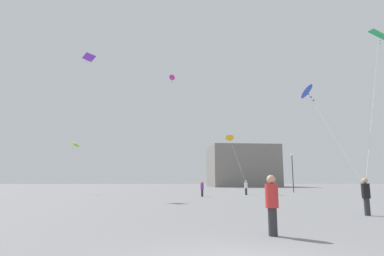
{
  "coord_description": "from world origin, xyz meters",
  "views": [
    {
      "loc": [
        -1.4,
        -6.27,
        1.64
      ],
      "look_at": [
        0.0,
        17.1,
        5.5
      ],
      "focal_mm": 29.77,
      "sensor_mm": 36.0,
      "label": 1
    }
  ],
  "objects_px": {
    "person_in_black": "(366,195)",
    "kite_violet_delta": "(93,61)",
    "kite_amber_diamond": "(230,138)",
    "person_in_white": "(246,187)",
    "lamppost_east": "(292,166)",
    "kite_magenta_diamond": "(173,80)",
    "person_in_purple": "(202,188)",
    "person_in_red": "(272,202)",
    "building_left_hall": "(242,166)",
    "kite_cobalt_diamond": "(306,91)",
    "kite_lime_diamond": "(77,144)",
    "kite_emerald_delta": "(379,36)"
  },
  "relations": [
    {
      "from": "person_in_black",
      "to": "kite_emerald_delta",
      "type": "distance_m",
      "value": 15.47
    },
    {
      "from": "person_in_black",
      "to": "lamppost_east",
      "type": "distance_m",
      "value": 30.09
    },
    {
      "from": "kite_magenta_diamond",
      "to": "person_in_black",
      "type": "bearing_deg",
      "value": -71.17
    },
    {
      "from": "person_in_black",
      "to": "kite_magenta_diamond",
      "type": "xyz_separation_m",
      "value": [
        -9.32,
        27.32,
        14.37
      ]
    },
    {
      "from": "person_in_red",
      "to": "kite_lime_diamond",
      "type": "bearing_deg",
      "value": -165.57
    },
    {
      "from": "person_in_red",
      "to": "kite_emerald_delta",
      "type": "height_order",
      "value": "kite_emerald_delta"
    },
    {
      "from": "kite_amber_diamond",
      "to": "kite_magenta_diamond",
      "type": "bearing_deg",
      "value": 169.48
    },
    {
      "from": "kite_cobalt_diamond",
      "to": "kite_amber_diamond",
      "type": "distance_m",
      "value": 21.95
    },
    {
      "from": "person_in_black",
      "to": "person_in_white",
      "type": "xyz_separation_m",
      "value": [
        -0.84,
        21.5,
        -0.06
      ]
    },
    {
      "from": "person_in_white",
      "to": "kite_lime_diamond",
      "type": "distance_m",
      "value": 21.57
    },
    {
      "from": "person_in_black",
      "to": "building_left_hall",
      "type": "bearing_deg",
      "value": -136.23
    },
    {
      "from": "kite_magenta_diamond",
      "to": "kite_violet_delta",
      "type": "relative_size",
      "value": 1.07
    },
    {
      "from": "person_in_purple",
      "to": "kite_violet_delta",
      "type": "bearing_deg",
      "value": -103.48
    },
    {
      "from": "person_in_purple",
      "to": "kite_cobalt_diamond",
      "type": "distance_m",
      "value": 16.43
    },
    {
      "from": "kite_magenta_diamond",
      "to": "kite_violet_delta",
      "type": "distance_m",
      "value": 12.47
    },
    {
      "from": "person_in_red",
      "to": "kite_lime_diamond",
      "type": "xyz_separation_m",
      "value": [
        -15.15,
        30.96,
        5.14
      ]
    },
    {
      "from": "person_in_purple",
      "to": "lamppost_east",
      "type": "xyz_separation_m",
      "value": [
        13.71,
        10.8,
        2.72
      ]
    },
    {
      "from": "kite_cobalt_diamond",
      "to": "person_in_purple",
      "type": "bearing_deg",
      "value": 110.54
    },
    {
      "from": "person_in_purple",
      "to": "kite_lime_diamond",
      "type": "height_order",
      "value": "kite_lime_diamond"
    },
    {
      "from": "kite_amber_diamond",
      "to": "person_in_red",
      "type": "bearing_deg",
      "value": -97.99
    },
    {
      "from": "person_in_red",
      "to": "lamppost_east",
      "type": "xyz_separation_m",
      "value": [
        13.73,
        34.2,
        2.59
      ]
    },
    {
      "from": "person_in_black",
      "to": "person_in_white",
      "type": "relative_size",
      "value": 1.06
    },
    {
      "from": "kite_lime_diamond",
      "to": "person_in_red",
      "type": "bearing_deg",
      "value": -63.93
    },
    {
      "from": "kite_cobalt_diamond",
      "to": "kite_amber_diamond",
      "type": "relative_size",
      "value": 1.01
    },
    {
      "from": "kite_cobalt_diamond",
      "to": "kite_emerald_delta",
      "type": "xyz_separation_m",
      "value": [
        7.58,
        3.4,
        5.58
      ]
    },
    {
      "from": "person_in_white",
      "to": "kite_violet_delta",
      "type": "bearing_deg",
      "value": 174.13
    },
    {
      "from": "person_in_red",
      "to": "building_left_hall",
      "type": "bearing_deg",
      "value": 156.69
    },
    {
      "from": "person_in_red",
      "to": "kite_cobalt_diamond",
      "type": "height_order",
      "value": "kite_cobalt_diamond"
    },
    {
      "from": "kite_cobalt_diamond",
      "to": "building_left_hall",
      "type": "xyz_separation_m",
      "value": [
        10.04,
        65.33,
        -1.84
      ]
    },
    {
      "from": "kite_emerald_delta",
      "to": "kite_cobalt_diamond",
      "type": "bearing_deg",
      "value": -155.87
    },
    {
      "from": "kite_magenta_diamond",
      "to": "lamppost_east",
      "type": "bearing_deg",
      "value": 5.72
    },
    {
      "from": "person_in_black",
      "to": "lamppost_east",
      "type": "xyz_separation_m",
      "value": [
        7.55,
        29.01,
        2.62
      ]
    },
    {
      "from": "kite_amber_diamond",
      "to": "kite_violet_delta",
      "type": "relative_size",
      "value": 0.45
    },
    {
      "from": "kite_cobalt_diamond",
      "to": "kite_violet_delta",
      "type": "height_order",
      "value": "kite_violet_delta"
    },
    {
      "from": "kite_emerald_delta",
      "to": "kite_violet_delta",
      "type": "xyz_separation_m",
      "value": [
        -24.72,
        11.01,
        1.62
      ]
    },
    {
      "from": "person_in_white",
      "to": "kite_magenta_diamond",
      "type": "xyz_separation_m",
      "value": [
        -8.48,
        5.82,
        14.43
      ]
    },
    {
      "from": "kite_emerald_delta",
      "to": "kite_violet_delta",
      "type": "height_order",
      "value": "kite_violet_delta"
    },
    {
      "from": "person_in_white",
      "to": "kite_cobalt_diamond",
      "type": "relative_size",
      "value": 0.26
    },
    {
      "from": "person_in_black",
      "to": "kite_violet_delta",
      "type": "height_order",
      "value": "kite_violet_delta"
    },
    {
      "from": "person_in_white",
      "to": "kite_amber_diamond",
      "type": "bearing_deg",
      "value": 86.26
    },
    {
      "from": "kite_magenta_diamond",
      "to": "lamppost_east",
      "type": "distance_m",
      "value": 20.63
    },
    {
      "from": "kite_cobalt_diamond",
      "to": "kite_violet_delta",
      "type": "xyz_separation_m",
      "value": [
        -17.14,
        14.4,
        7.2
      ]
    },
    {
      "from": "person_in_black",
      "to": "building_left_hall",
      "type": "xyz_separation_m",
      "value": [
        9.21,
        69.33,
        4.38
      ]
    },
    {
      "from": "person_in_black",
      "to": "kite_amber_diamond",
      "type": "xyz_separation_m",
      "value": [
        -1.81,
        25.93,
        6.19
      ]
    },
    {
      "from": "kite_lime_diamond",
      "to": "person_in_white",
      "type": "bearing_deg",
      "value": -11.79
    },
    {
      "from": "kite_lime_diamond",
      "to": "kite_cobalt_diamond",
      "type": "relative_size",
      "value": 2.52
    },
    {
      "from": "person_in_red",
      "to": "building_left_hall",
      "type": "xyz_separation_m",
      "value": [
        15.39,
        74.52,
        4.35
      ]
    },
    {
      "from": "person_in_white",
      "to": "kite_lime_diamond",
      "type": "bearing_deg",
      "value": 152.1
    },
    {
      "from": "kite_amber_diamond",
      "to": "lamppost_east",
      "type": "distance_m",
      "value": 10.48
    },
    {
      "from": "lamppost_east",
      "to": "person_in_black",
      "type": "bearing_deg",
      "value": -104.58
    }
  ]
}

